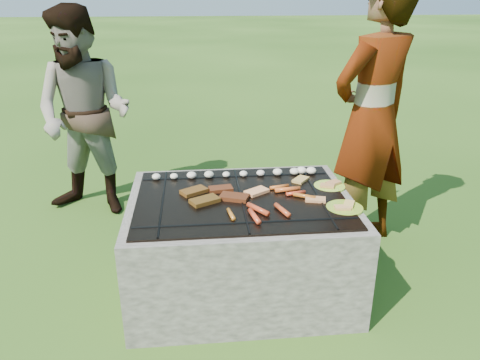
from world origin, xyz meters
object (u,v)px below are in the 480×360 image
object	(u,v)px
plate_far	(330,186)
bystander	(85,115)
plate_near	(345,208)
fire_pit	(241,247)
cook	(372,118)

from	to	relation	value
plate_far	bystander	xyz separation A→B (m)	(-1.67, 1.09, 0.21)
plate_near	fire_pit	bearing A→B (deg)	161.45
cook	plate_far	bearing A→B (deg)	18.30
plate_far	bystander	bearing A→B (deg)	146.91
plate_far	bystander	world-z (taller)	bystander
fire_pit	plate_far	bearing A→B (deg)	12.02
plate_far	bystander	size ratio (longest dim) A/B	0.13
cook	bystander	size ratio (longest dim) A/B	1.13
plate_far	cook	bearing A→B (deg)	45.93
fire_pit	plate_far	xyz separation A→B (m)	(0.56, 0.12, 0.33)
plate_near	plate_far	bearing A→B (deg)	89.86
fire_pit	plate_near	world-z (taller)	plate_near
fire_pit	plate_far	distance (m)	0.66
plate_far	cook	distance (m)	0.63
plate_far	plate_near	distance (m)	0.31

